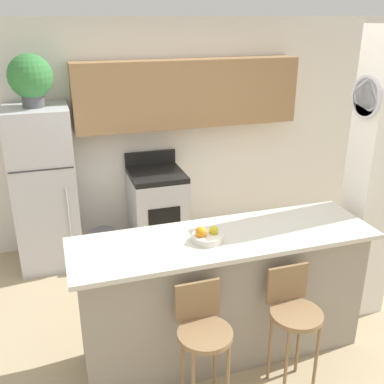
% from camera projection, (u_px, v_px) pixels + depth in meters
% --- Properties ---
extents(ground_plane, '(14.00, 14.00, 0.00)m').
position_uv_depth(ground_plane, '(221.00, 349.00, 3.69)').
color(ground_plane, tan).
extents(wall_back, '(5.60, 0.38, 2.55)m').
position_uv_depth(wall_back, '(167.00, 117.00, 5.16)').
color(wall_back, white).
rests_on(wall_back, ground_plane).
extents(pillar_right, '(0.38, 0.33, 2.55)m').
position_uv_depth(pillar_right, '(374.00, 177.00, 3.78)').
color(pillar_right, white).
rests_on(pillar_right, ground_plane).
extents(counter_bar, '(2.29, 0.68, 1.04)m').
position_uv_depth(counter_bar, '(223.00, 295.00, 3.50)').
color(counter_bar, gray).
rests_on(counter_bar, ground_plane).
extents(refrigerator, '(0.64, 0.66, 1.72)m').
position_uv_depth(refrigerator, '(45.00, 189.00, 4.71)').
color(refrigerator, silver).
rests_on(refrigerator, ground_plane).
extents(stove_range, '(0.60, 0.65, 1.07)m').
position_uv_depth(stove_range, '(158.00, 209.00, 5.21)').
color(stove_range, silver).
rests_on(stove_range, ground_plane).
extents(bar_stool_left, '(0.36, 0.36, 0.93)m').
position_uv_depth(bar_stool_left, '(203.00, 333.00, 2.94)').
color(bar_stool_left, olive).
rests_on(bar_stool_left, ground_plane).
extents(bar_stool_right, '(0.36, 0.36, 0.93)m').
position_uv_depth(bar_stool_right, '(293.00, 313.00, 3.13)').
color(bar_stool_right, olive).
rests_on(bar_stool_right, ground_plane).
extents(potted_plant_on_fridge, '(0.43, 0.43, 0.51)m').
position_uv_depth(potted_plant_on_fridge, '(30.00, 78.00, 4.30)').
color(potted_plant_on_fridge, '#4C4C51').
rests_on(potted_plant_on_fridge, refrigerator).
extents(fruit_bowl, '(0.22, 0.22, 0.12)m').
position_uv_depth(fruit_bowl, '(207.00, 236.00, 3.22)').
color(fruit_bowl, silver).
rests_on(fruit_bowl, counter_bar).
extents(trash_bin, '(0.28, 0.28, 0.38)m').
position_uv_depth(trash_bin, '(104.00, 247.00, 4.92)').
color(trash_bin, '#59595B').
rests_on(trash_bin, ground_plane).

